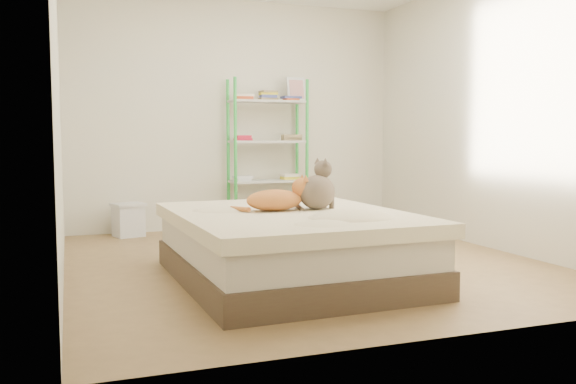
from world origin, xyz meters
name	(u,v)px	position (x,y,z in m)	size (l,w,h in m)	color
room	(303,106)	(0.00, 0.00, 1.30)	(3.81, 4.21, 2.61)	olive
bed	(289,246)	(-0.34, -0.60, 0.25)	(1.65, 2.03, 0.50)	#433128
orange_cat	(274,197)	(-0.43, -0.51, 0.60)	(0.50, 0.27, 0.20)	#C8572D
grey_cat	(317,185)	(-0.10, -0.53, 0.69)	(0.27, 0.33, 0.37)	#78614E
shelf_unit	(268,157)	(0.31, 1.88, 0.83)	(0.92, 0.36, 1.74)	green
cardboard_box	(267,230)	(-0.11, 0.66, 0.18)	(0.51, 0.49, 0.40)	olive
white_bin	(128,220)	(-1.26, 1.85, 0.18)	(0.38, 0.35, 0.35)	silver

